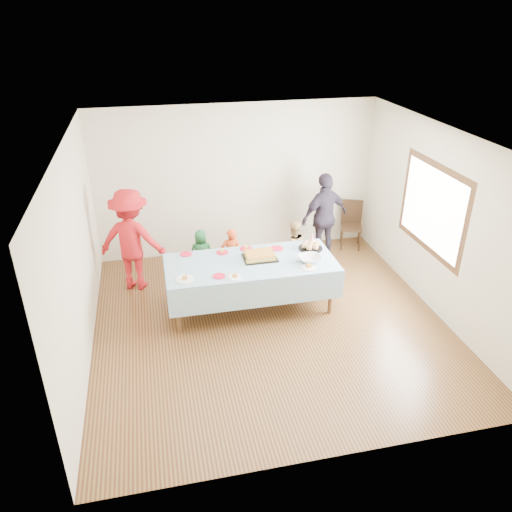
{
  "coord_description": "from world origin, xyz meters",
  "views": [
    {
      "loc": [
        -1.51,
        -5.88,
        4.2
      ],
      "look_at": [
        -0.14,
        0.3,
        0.96
      ],
      "focal_mm": 35.0,
      "sensor_mm": 36.0,
      "label": 1
    }
  ],
  "objects_px": {
    "birthday_cake": "(260,256)",
    "adult_left": "(132,240)",
    "party_table": "(251,265)",
    "dining_chair": "(351,221)"
  },
  "relations": [
    {
      "from": "party_table",
      "to": "dining_chair",
      "type": "xyz_separation_m",
      "value": [
        2.31,
        1.73,
        -0.23
      ]
    },
    {
      "from": "birthday_cake",
      "to": "adult_left",
      "type": "height_order",
      "value": "adult_left"
    },
    {
      "from": "birthday_cake",
      "to": "dining_chair",
      "type": "xyz_separation_m",
      "value": [
        2.15,
        1.64,
        -0.33
      ]
    },
    {
      "from": "adult_left",
      "to": "birthday_cake",
      "type": "bearing_deg",
      "value": 172.69
    },
    {
      "from": "adult_left",
      "to": "party_table",
      "type": "bearing_deg",
      "value": 168.43
    },
    {
      "from": "birthday_cake",
      "to": "party_table",
      "type": "bearing_deg",
      "value": -151.33
    },
    {
      "from": "birthday_cake",
      "to": "dining_chair",
      "type": "bearing_deg",
      "value": 37.34
    },
    {
      "from": "dining_chair",
      "to": "adult_left",
      "type": "bearing_deg",
      "value": -150.06
    },
    {
      "from": "party_table",
      "to": "birthday_cake",
      "type": "relative_size",
      "value": 5.02
    },
    {
      "from": "party_table",
      "to": "adult_left",
      "type": "bearing_deg",
      "value": 148.95
    }
  ]
}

